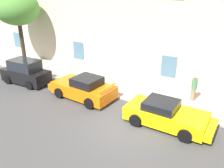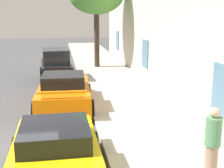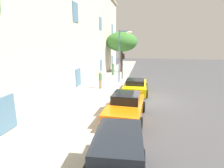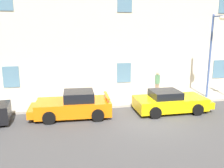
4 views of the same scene
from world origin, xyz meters
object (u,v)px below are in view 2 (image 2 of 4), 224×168
sportscar_yellow_flank (56,164)px  sportscar_red_lead (64,92)px  hatchback_parked (56,66)px  pedestrian_strolling (212,143)px

sportscar_yellow_flank → sportscar_red_lead: bearing=177.0°
sportscar_yellow_flank → hatchback_parked: bearing=-179.8°
hatchback_parked → sportscar_red_lead: bearing=4.0°
sportscar_yellow_flank → hatchback_parked: (-11.16, -0.04, 0.24)m
sportscar_red_lead → sportscar_yellow_flank: bearing=-3.0°
sportscar_red_lead → sportscar_yellow_flank: sportscar_red_lead is taller
sportscar_red_lead → sportscar_yellow_flank: 6.06m
sportscar_yellow_flank → pedestrian_strolling: bearing=83.4°
sportscar_yellow_flank → hatchback_parked: hatchback_parked is taller
pedestrian_strolling → sportscar_yellow_flank: bearing=-96.6°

